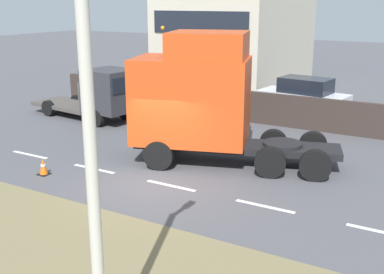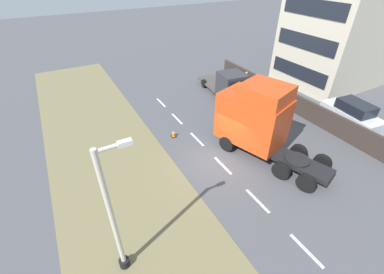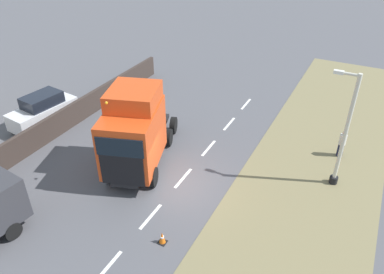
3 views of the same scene
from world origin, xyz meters
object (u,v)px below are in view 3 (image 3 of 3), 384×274
(lamp_post, at_px, (343,139))
(pedestrian, at_px, (342,144))
(parked_car, at_px, (43,110))
(traffic_cone_lead, at_px, (162,238))
(lorry_cab, at_px, (135,132))

(lamp_post, xyz_separation_m, pedestrian, (0.05, -2.71, -1.90))
(parked_car, relative_size, lamp_post, 0.74)
(lamp_post, height_order, pedestrian, lamp_post)
(pedestrian, bearing_deg, traffic_cone_lead, 60.75)
(pedestrian, xyz_separation_m, traffic_cone_lead, (5.72, 10.21, -0.51))
(pedestrian, bearing_deg, lamp_post, 91.03)
(parked_car, bearing_deg, lamp_post, -165.35)
(lamp_post, height_order, traffic_cone_lead, lamp_post)
(lamp_post, relative_size, traffic_cone_lead, 10.49)
(lorry_cab, xyz_separation_m, parked_car, (8.14, -1.30, -1.34))
(lorry_cab, bearing_deg, parked_car, -27.20)
(pedestrian, bearing_deg, lorry_cab, 33.43)
(lorry_cab, relative_size, lamp_post, 1.24)
(lorry_cab, distance_m, lamp_post, 10.29)
(parked_car, bearing_deg, lorry_cab, 178.15)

